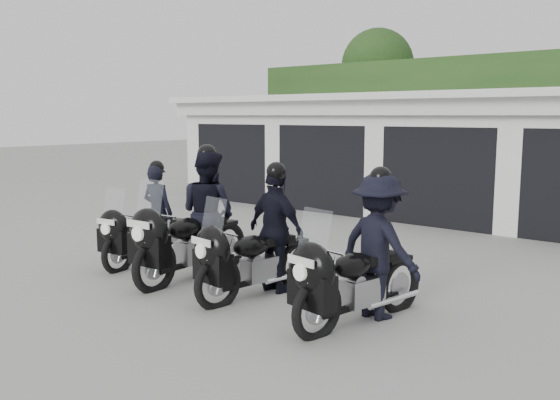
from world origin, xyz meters
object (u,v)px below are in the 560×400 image
Objects in this scene: police_bike_b at (199,220)px; police_bike_d at (369,254)px; police_bike_a at (147,222)px; police_bike_c at (266,238)px.

police_bike_b is 1.10× the size of police_bike_d.
police_bike_a is 0.84× the size of police_bike_b.
police_bike_b reaches higher than police_bike_a.
police_bike_a is at bearing 174.84° from police_bike_b.
police_bike_b reaches higher than police_bike_d.
police_bike_d is (3.03, -0.07, -0.06)m from police_bike_b.
police_bike_c is 0.99× the size of police_bike_d.
police_bike_c is at bearing -5.50° from police_bike_b.
police_bike_c is (1.39, -0.04, -0.08)m from police_bike_b.
police_bike_b is at bearing -173.66° from police_bike_c.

